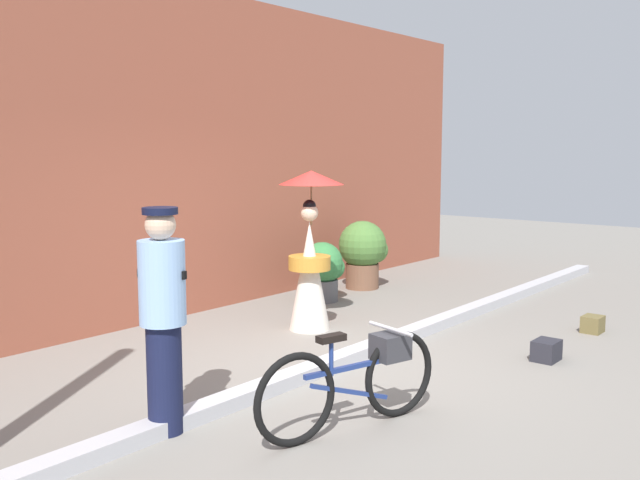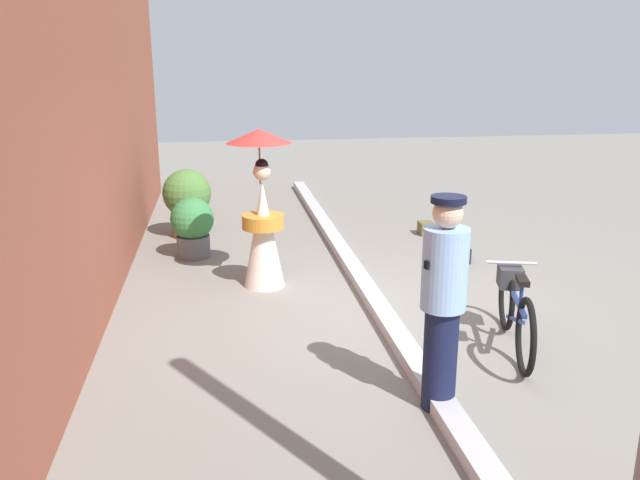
{
  "view_description": "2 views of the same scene",
  "coord_description": "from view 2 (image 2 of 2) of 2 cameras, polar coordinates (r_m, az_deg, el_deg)",
  "views": [
    {
      "loc": [
        -5.12,
        -4.05,
        2.08
      ],
      "look_at": [
        0.31,
        0.39,
        1.19
      ],
      "focal_mm": 39.59,
      "sensor_mm": 36.0,
      "label": 1
    },
    {
      "loc": [
        -6.29,
        1.61,
        2.63
      ],
      "look_at": [
        -0.15,
        0.65,
        0.88
      ],
      "focal_mm": 36.51,
      "sensor_mm": 36.0,
      "label": 2
    }
  ],
  "objects": [
    {
      "name": "ground_plane",
      "position": [
        7.0,
        5.15,
        -6.36
      ],
      "size": [
        30.0,
        30.0,
        0.0
      ],
      "primitive_type": "plane",
      "color": "gray"
    },
    {
      "name": "building_wall",
      "position": [
        6.47,
        -21.57,
        9.44
      ],
      "size": [
        14.0,
        0.4,
        4.08
      ],
      "primitive_type": "cube",
      "color": "brown",
      "rests_on": "ground_plane"
    },
    {
      "name": "sidewalk_curb",
      "position": [
        6.98,
        5.16,
        -5.9
      ],
      "size": [
        14.0,
        0.2,
        0.12
      ],
      "primitive_type": "cube",
      "color": "#B2B2B7",
      "rests_on": "ground_plane"
    },
    {
      "name": "bicycle_near_officer",
      "position": [
        6.33,
        16.69,
        -5.63
      ],
      "size": [
        1.61,
        0.58,
        0.76
      ],
      "color": "black",
      "rests_on": "ground_plane"
    },
    {
      "name": "person_officer",
      "position": [
        4.93,
        10.75,
        -5.12
      ],
      "size": [
        0.34,
        0.36,
        1.68
      ],
      "color": "#141938",
      "rests_on": "ground_plane"
    },
    {
      "name": "person_with_parasol",
      "position": [
        7.56,
        -5.07,
        2.52
      ],
      "size": [
        0.75,
        0.75,
        1.85
      ],
      "color": "silver",
      "rests_on": "ground_plane"
    },
    {
      "name": "potted_plant_by_door",
      "position": [
        9.98,
        -11.48,
        3.54
      ],
      "size": [
        0.74,
        0.72,
        1.03
      ],
      "color": "brown",
      "rests_on": "ground_plane"
    },
    {
      "name": "potted_plant_small",
      "position": [
        8.93,
        -11.05,
        1.32
      ],
      "size": [
        0.6,
        0.58,
        0.82
      ],
      "color": "#59595B",
      "rests_on": "ground_plane"
    },
    {
      "name": "backpack_on_pavement",
      "position": [
        8.83,
        12.16,
        -1.2
      ],
      "size": [
        0.28,
        0.22,
        0.21
      ],
      "color": "#26262D",
      "rests_on": "ground_plane"
    },
    {
      "name": "backpack_spare",
      "position": [
        10.1,
        9.31,
        1.05
      ],
      "size": [
        0.25,
        0.21,
        0.19
      ],
      "color": "brown",
      "rests_on": "ground_plane"
    }
  ]
}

